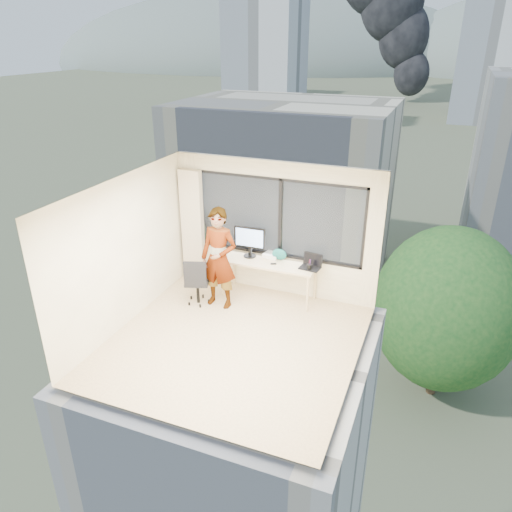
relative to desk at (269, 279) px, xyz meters
The scene contains 24 objects.
floor 1.70m from the desk, 90.00° to the right, with size 4.00×4.00×0.01m, color #D7BD8C.
ceiling 2.78m from the desk, 90.00° to the right, with size 4.00×4.00×0.01m, color white.
wall_front 3.78m from the desk, 90.00° to the right, with size 4.00×0.01×2.60m, color beige.
wall_left 2.76m from the desk, 140.31° to the right, with size 0.01×4.00×2.60m, color beige.
wall_right 2.76m from the desk, 39.69° to the right, with size 0.01×4.00×2.60m, color beige.
window_wall 1.20m from the desk, 81.63° to the left, with size 3.30×0.16×1.55m, color black, non-canonical shape.
curtain 1.90m from the desk, behind, with size 0.45×0.14×2.30m, color beige.
desk is the anchor object (origin of this frame).
chair 1.36m from the desk, 148.89° to the right, with size 0.49×0.49×0.96m, color black, non-canonical shape.
person 1.12m from the desk, 140.80° to the right, with size 0.70×0.46×1.91m, color #2D2D33.
monitor 0.81m from the desk, 167.89° to the left, with size 0.61×0.13×0.61m, color black, non-canonical shape.
game_console 0.47m from the desk, 95.07° to the left, with size 0.30×0.25×0.07m, color white.
laptop 0.94m from the desk, ahead, with size 0.37×0.39×0.24m, color black, non-canonical shape.
cellphone 0.40m from the desk, 30.08° to the right, with size 0.11×0.05×0.01m, color black.
pen_cup 0.91m from the desk, ahead, with size 0.09×0.09×0.11m, color black.
handbag 0.53m from the desk, 47.90° to the left, with size 0.28×0.14×0.22m, color #0B4147.
exterior_ground 119.21m from the desk, 90.00° to the left, with size 400.00×400.00×0.04m, color #515B3D.
near_bldg_a 30.64m from the desk, 107.62° to the left, with size 16.00×12.00×14.00m, color beige.
far_tower_a 99.69m from the desk, 110.55° to the left, with size 14.00×14.00×28.00m, color silver.
far_tower_b 118.61m from the desk, 86.13° to the left, with size 13.00×13.00×30.00m, color silver.
far_tower_d 160.05m from the desk, 112.02° to the left, with size 16.00×14.00×22.00m, color silver.
hill_a 340.51m from the desk, 110.65° to the left, with size 288.00×216.00×90.00m, color slate.
tree_a 27.88m from the desk, 128.19° to the left, with size 7.00×7.00×8.00m, color #1B511E, non-canonical shape.
tree_b 19.51m from the desk, 76.24° to the left, with size 7.60×7.60×9.00m, color #1B511E, non-canonical shape.
Camera 1 is at (2.82, -6.14, 4.68)m, focal length 34.13 mm.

